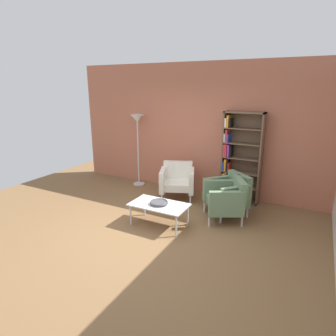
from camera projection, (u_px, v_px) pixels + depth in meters
The scene contains 9 objects.
ground_plane at pixel (143, 235), 4.79m from camera, with size 8.32×8.32×0.00m, color brown.
brick_back_panel at pixel (200, 129), 6.48m from camera, with size 6.40×0.12×2.90m, color #B2664C.
bookshelf_tall at pixel (238, 158), 6.03m from camera, with size 0.80×0.30×1.90m.
coffee_table_low at pixel (159, 206), 5.03m from camera, with size 1.00×0.56×0.40m.
decorative_bowl at pixel (159, 202), 5.01m from camera, with size 0.32×0.32×0.05m.
armchair_corner_red at pixel (177, 180), 6.28m from camera, with size 0.90×0.87×0.78m.
armchair_near_window at pixel (227, 198), 5.25m from camera, with size 0.90×0.93×0.78m.
armchair_by_bookshelf at pixel (229, 193), 5.49m from camera, with size 0.95×0.94×0.78m.
floor_lamp_torchiere at pixel (137, 127), 6.87m from camera, with size 0.32×0.32×1.74m.
Camera 1 is at (2.37, -3.61, 2.38)m, focal length 30.74 mm.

